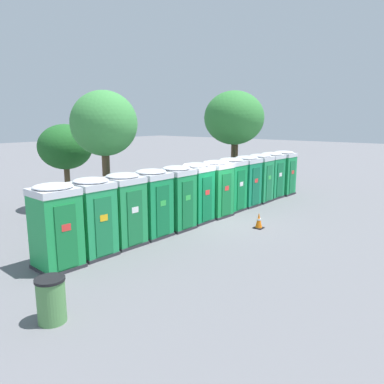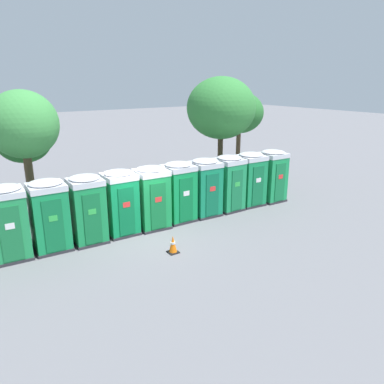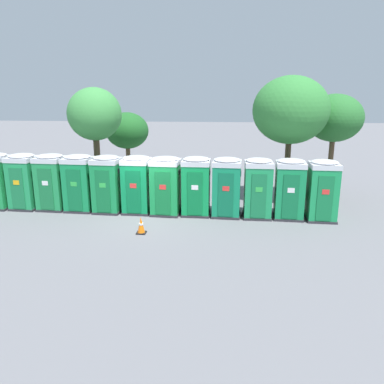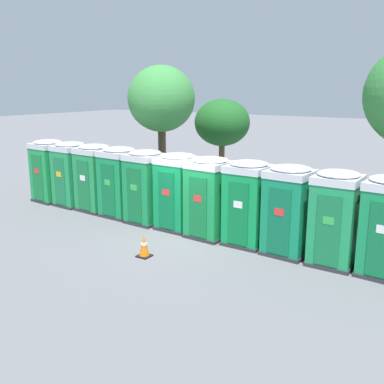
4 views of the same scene
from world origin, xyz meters
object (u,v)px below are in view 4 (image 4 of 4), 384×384
(portapotty_7, at_px, (248,203))
(portapotty_9, at_px, (335,218))
(street_tree_0, at_px, (161,100))
(traffic_cone, at_px, (144,246))
(portapotty_0, at_px, (49,170))
(portapotty_6, at_px, (209,197))
(portapotty_5, at_px, (177,191))
(street_tree_3, at_px, (222,123))
(portapotty_8, at_px, (289,210))
(portapotty_1, at_px, (71,174))
(portapotty_3, at_px, (119,182))
(portapotty_2, at_px, (95,177))
(portapotty_4, at_px, (146,186))

(portapotty_7, relative_size, portapotty_9, 1.00)
(street_tree_0, bearing_deg, traffic_cone, -56.71)
(portapotty_0, distance_m, portapotty_6, 7.87)
(portapotty_5, bearing_deg, street_tree_3, 108.08)
(portapotty_0, xyz_separation_m, street_tree_0, (3.91, 2.52, 2.84))
(portapotty_7, distance_m, street_tree_3, 8.09)
(portapotty_0, bearing_deg, portapotty_7, -0.78)
(portapotty_0, bearing_deg, portapotty_8, -1.07)
(portapotty_8, bearing_deg, portapotty_7, 176.93)
(portapotty_1, relative_size, portapotty_7, 1.00)
(portapotty_9, bearing_deg, portapotty_8, 178.15)
(portapotty_8, height_order, portapotty_9, same)
(street_tree_3, bearing_deg, portapotty_3, -95.10)
(portapotty_8, distance_m, traffic_cone, 4.14)
(portapotty_6, bearing_deg, portapotty_2, 177.60)
(portapotty_9, bearing_deg, street_tree_3, 138.44)
(portapotty_5, height_order, street_tree_0, street_tree_0)
(portapotty_8, distance_m, street_tree_0, 7.67)
(portapotty_9, xyz_separation_m, street_tree_0, (-7.89, 2.76, 2.84))
(portapotty_0, height_order, portapotty_4, same)
(portapotty_3, distance_m, street_tree_3, 6.53)
(portapotty_4, bearing_deg, portapotty_3, 175.90)
(portapotty_5, relative_size, portapotty_6, 1.00)
(portapotty_4, relative_size, street_tree_0, 0.47)
(portapotty_8, bearing_deg, traffic_cone, -141.91)
(portapotty_8, relative_size, traffic_cone, 3.97)
(portapotty_4, distance_m, street_tree_3, 6.64)
(portapotty_2, distance_m, street_tree_0, 3.99)
(traffic_cone, bearing_deg, portapotty_2, 150.06)
(portapotty_5, xyz_separation_m, portapotty_8, (3.93, -0.12, -0.00))
(portapotty_6, relative_size, portapotty_9, 1.00)
(portapotty_6, bearing_deg, portapotty_0, 178.59)
(portapotty_8, relative_size, portapotty_9, 1.00)
(portapotty_1, relative_size, street_tree_0, 0.47)
(portapotty_9, height_order, street_tree_0, street_tree_0)
(traffic_cone, bearing_deg, portapotty_5, 106.40)
(portapotty_0, xyz_separation_m, portapotty_3, (3.94, -0.03, 0.00))
(portapotty_7, distance_m, traffic_cone, 3.30)
(traffic_cone, bearing_deg, portapotty_4, 129.08)
(street_tree_0, bearing_deg, street_tree_3, 81.07)
(street_tree_0, bearing_deg, portapotty_6, -34.43)
(street_tree_0, relative_size, traffic_cone, 8.53)
(portapotty_4, distance_m, portapotty_6, 2.62)
(portapotty_3, relative_size, portapotty_4, 1.00)
(portapotty_5, bearing_deg, portapotty_8, -1.70)
(street_tree_3, bearing_deg, portapotty_9, -41.56)
(portapotty_3, bearing_deg, street_tree_3, 84.90)
(portapotty_0, bearing_deg, traffic_cone, -20.10)
(portapotty_5, height_order, portapotty_9, same)
(portapotty_2, xyz_separation_m, portapotty_7, (6.56, -0.15, 0.00))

